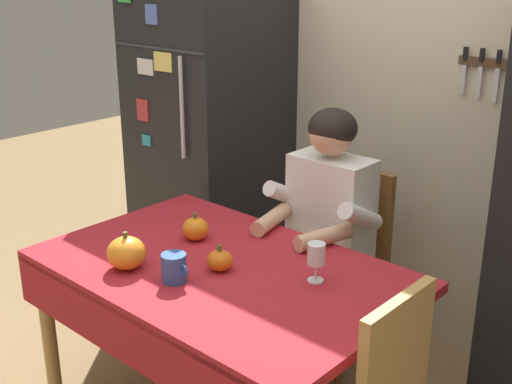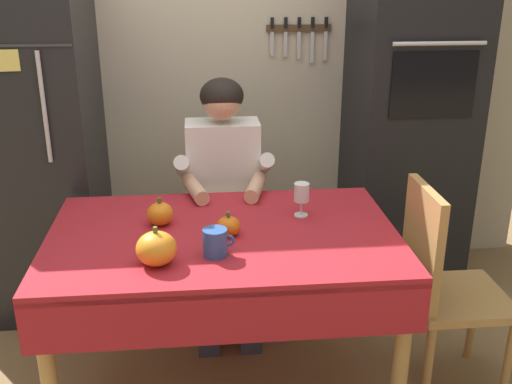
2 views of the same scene
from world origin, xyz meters
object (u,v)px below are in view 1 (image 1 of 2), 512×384
at_px(refrigerator, 210,138).
at_px(pumpkin_medium, 126,253).
at_px(dining_table, 218,287).
at_px(seated_person, 321,225).
at_px(coffee_mug, 174,268).
at_px(wine_glass, 316,256).
at_px(chair_behind_person, 344,258).
at_px(pumpkin_small, 195,229).
at_px(pumpkin_large, 220,260).

relative_size(refrigerator, pumpkin_medium, 12.33).
distance_m(dining_table, seated_person, 0.61).
distance_m(refrigerator, coffee_mug, 1.41).
bearing_deg(seated_person, dining_table, -92.92).
relative_size(coffee_mug, wine_glass, 0.80).
relative_size(dining_table, chair_behind_person, 1.51).
relative_size(refrigerator, chair_behind_person, 1.94).
bearing_deg(chair_behind_person, pumpkin_small, -113.01).
bearing_deg(pumpkin_small, pumpkin_large, -25.69).
relative_size(dining_table, seated_person, 1.12).
distance_m(pumpkin_medium, pumpkin_small, 0.35).
distance_m(seated_person, coffee_mug, 0.79).
height_order(refrigerator, seated_person, refrigerator).
bearing_deg(pumpkin_small, refrigerator, 132.57).
bearing_deg(chair_behind_person, seated_person, -90.00).
bearing_deg(dining_table, coffee_mug, -101.40).
height_order(coffee_mug, pumpkin_large, coffee_mug).
height_order(seated_person, wine_glass, seated_person).
bearing_deg(refrigerator, coffee_mug, -49.31).
bearing_deg(seated_person, wine_glass, -55.23).
relative_size(refrigerator, pumpkin_small, 15.33).
xyz_separation_m(pumpkin_large, pumpkin_small, (-0.27, 0.13, 0.01)).
distance_m(dining_table, coffee_mug, 0.23).
relative_size(chair_behind_person, wine_glass, 6.32).
distance_m(dining_table, pumpkin_medium, 0.37).
bearing_deg(pumpkin_large, coffee_mug, -108.29).
relative_size(chair_behind_person, pumpkin_small, 7.92).
height_order(refrigerator, pumpkin_medium, refrigerator).
bearing_deg(coffee_mug, pumpkin_large, 71.71).
xyz_separation_m(refrigerator, pumpkin_small, (0.70, -0.76, -0.11)).
bearing_deg(wine_glass, dining_table, -154.82).
distance_m(seated_person, pumpkin_small, 0.56).
height_order(pumpkin_medium, pumpkin_small, pumpkin_medium).
bearing_deg(seated_person, pumpkin_medium, -108.48).
relative_size(pumpkin_large, pumpkin_medium, 0.68).
xyz_separation_m(dining_table, wine_glass, (0.34, 0.16, 0.18)).
bearing_deg(refrigerator, dining_table, -42.91).
relative_size(refrigerator, wine_glass, 12.23).
distance_m(wine_glass, pumpkin_medium, 0.70).
bearing_deg(wine_glass, coffee_mug, -137.91).
height_order(seated_person, pumpkin_small, seated_person).
bearing_deg(pumpkin_small, wine_glass, 3.41).
relative_size(dining_table, pumpkin_large, 14.03).
bearing_deg(chair_behind_person, coffee_mug, -93.94).
xyz_separation_m(chair_behind_person, pumpkin_small, (-0.28, -0.67, 0.28)).
distance_m(pumpkin_large, pumpkin_medium, 0.35).
bearing_deg(wine_glass, refrigerator, 150.70).
xyz_separation_m(seated_person, coffee_mug, (-0.07, -0.78, 0.06)).
bearing_deg(pumpkin_medium, chair_behind_person, 74.76).
distance_m(refrigerator, pumpkin_small, 1.04).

